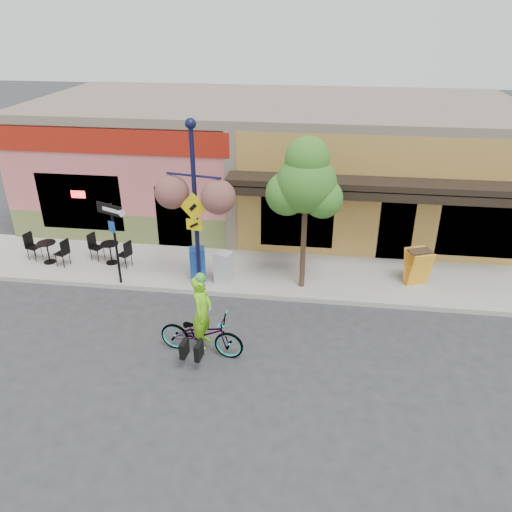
{
  "coord_description": "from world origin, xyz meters",
  "views": [
    {
      "loc": [
        1.91,
        -11.85,
        7.61
      ],
      "look_at": [
        0.23,
        0.5,
        1.4
      ],
      "focal_mm": 35.0,
      "sensor_mm": 36.0,
      "label": 1
    }
  ],
  "objects_px": {
    "building": "(274,159)",
    "bicycle": "(201,334)",
    "cyclist_rider": "(203,321)",
    "newspaper_box_blue": "(198,264)",
    "lamp_post": "(195,209)",
    "one_way_sign": "(116,245)",
    "newspaper_box_grey": "(223,268)",
    "street_tree": "(305,215)"
  },
  "relations": [
    {
      "from": "bicycle",
      "to": "one_way_sign",
      "type": "bearing_deg",
      "value": 55.35
    },
    {
      "from": "bicycle",
      "to": "lamp_post",
      "type": "relative_size",
      "value": 0.42
    },
    {
      "from": "one_way_sign",
      "to": "street_tree",
      "type": "xyz_separation_m",
      "value": [
        5.43,
        0.54,
        0.99
      ]
    },
    {
      "from": "cyclist_rider",
      "to": "lamp_post",
      "type": "xyz_separation_m",
      "value": [
        -0.8,
        2.88,
        1.71
      ]
    },
    {
      "from": "bicycle",
      "to": "newspaper_box_grey",
      "type": "bearing_deg",
      "value": 8.54
    },
    {
      "from": "bicycle",
      "to": "lamp_post",
      "type": "distance_m",
      "value": 3.63
    },
    {
      "from": "street_tree",
      "to": "lamp_post",
      "type": "bearing_deg",
      "value": -170.7
    },
    {
      "from": "cyclist_rider",
      "to": "one_way_sign",
      "type": "bearing_deg",
      "value": 55.8
    },
    {
      "from": "lamp_post",
      "to": "one_way_sign",
      "type": "xyz_separation_m",
      "value": [
        -2.43,
        -0.05,
        -1.21
      ]
    },
    {
      "from": "lamp_post",
      "to": "newspaper_box_grey",
      "type": "height_order",
      "value": "lamp_post"
    },
    {
      "from": "one_way_sign",
      "to": "lamp_post",
      "type": "bearing_deg",
      "value": 25.12
    },
    {
      "from": "bicycle",
      "to": "one_way_sign",
      "type": "height_order",
      "value": "one_way_sign"
    },
    {
      "from": "one_way_sign",
      "to": "newspaper_box_grey",
      "type": "distance_m",
      "value": 3.21
    },
    {
      "from": "bicycle",
      "to": "cyclist_rider",
      "type": "height_order",
      "value": "cyclist_rider"
    },
    {
      "from": "lamp_post",
      "to": "newspaper_box_grey",
      "type": "bearing_deg",
      "value": 40.36
    },
    {
      "from": "newspaper_box_grey",
      "to": "street_tree",
      "type": "height_order",
      "value": "street_tree"
    },
    {
      "from": "lamp_post",
      "to": "street_tree",
      "type": "xyz_separation_m",
      "value": [
        3.0,
        0.49,
        -0.22
      ]
    },
    {
      "from": "bicycle",
      "to": "lamp_post",
      "type": "bearing_deg",
      "value": 21.48
    },
    {
      "from": "building",
      "to": "bicycle",
      "type": "distance_m",
      "value": 9.85
    },
    {
      "from": "one_way_sign",
      "to": "newspaper_box_blue",
      "type": "xyz_separation_m",
      "value": [
        2.27,
        0.56,
        -0.76
      ]
    },
    {
      "from": "building",
      "to": "cyclist_rider",
      "type": "xyz_separation_m",
      "value": [
        -0.69,
        -9.67,
        -1.32
      ]
    },
    {
      "from": "building",
      "to": "lamp_post",
      "type": "xyz_separation_m",
      "value": [
        -1.49,
        -6.8,
        0.39
      ]
    },
    {
      "from": "building",
      "to": "street_tree",
      "type": "height_order",
      "value": "street_tree"
    },
    {
      "from": "one_way_sign",
      "to": "newspaper_box_blue",
      "type": "bearing_deg",
      "value": 37.69
    },
    {
      "from": "newspaper_box_blue",
      "to": "newspaper_box_grey",
      "type": "height_order",
      "value": "newspaper_box_blue"
    },
    {
      "from": "building",
      "to": "newspaper_box_grey",
      "type": "distance_m",
      "value": 6.66
    },
    {
      "from": "cyclist_rider",
      "to": "newspaper_box_blue",
      "type": "relative_size",
      "value": 1.81
    },
    {
      "from": "building",
      "to": "one_way_sign",
      "type": "relative_size",
      "value": 7.15
    },
    {
      "from": "bicycle",
      "to": "street_tree",
      "type": "relative_size",
      "value": 0.47
    },
    {
      "from": "building",
      "to": "bicycle",
      "type": "bearing_deg",
      "value": -94.37
    },
    {
      "from": "bicycle",
      "to": "street_tree",
      "type": "bearing_deg",
      "value": -26.85
    },
    {
      "from": "building",
      "to": "newspaper_box_blue",
      "type": "distance_m",
      "value": 6.7
    },
    {
      "from": "lamp_post",
      "to": "street_tree",
      "type": "relative_size",
      "value": 1.1
    },
    {
      "from": "bicycle",
      "to": "newspaper_box_blue",
      "type": "bearing_deg",
      "value": 22.01
    },
    {
      "from": "newspaper_box_blue",
      "to": "bicycle",
      "type": "bearing_deg",
      "value": -89.21
    },
    {
      "from": "bicycle",
      "to": "newspaper_box_blue",
      "type": "distance_m",
      "value": 3.5
    },
    {
      "from": "cyclist_rider",
      "to": "bicycle",
      "type": "bearing_deg",
      "value": 96.96
    },
    {
      "from": "cyclist_rider",
      "to": "newspaper_box_grey",
      "type": "distance_m",
      "value": 3.27
    },
    {
      "from": "bicycle",
      "to": "cyclist_rider",
      "type": "distance_m",
      "value": 0.38
    },
    {
      "from": "one_way_sign",
      "to": "newspaper_box_blue",
      "type": "relative_size",
      "value": 2.48
    },
    {
      "from": "building",
      "to": "one_way_sign",
      "type": "xyz_separation_m",
      "value": [
        -3.92,
        -6.85,
        -0.83
      ]
    },
    {
      "from": "newspaper_box_grey",
      "to": "street_tree",
      "type": "bearing_deg",
      "value": 17.5
    }
  ]
}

